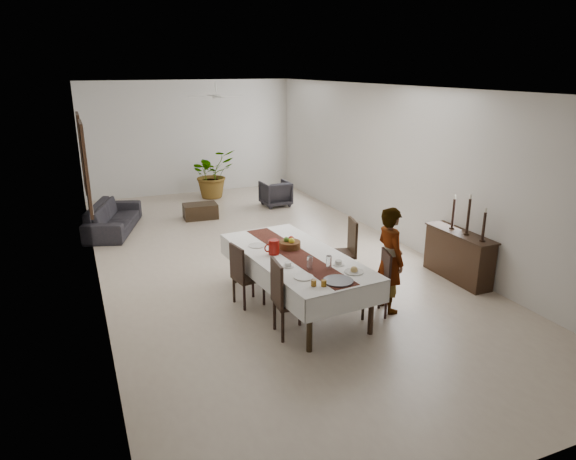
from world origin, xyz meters
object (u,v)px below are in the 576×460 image
(sideboard_body, at_px, (458,256))
(sofa, at_px, (113,217))
(dining_table_top, at_px, (295,257))
(woman, at_px, (390,260))
(red_pitcher, at_px, (274,247))

(sideboard_body, height_order, sofa, sideboard_body)
(sideboard_body, bearing_deg, dining_table_top, 177.58)
(woman, xyz_separation_m, sideboard_body, (1.78, 0.54, -0.40))
(red_pitcher, xyz_separation_m, woman, (1.54, -0.80, -0.15))
(dining_table_top, height_order, sideboard_body, dining_table_top)
(dining_table_top, height_order, sofa, dining_table_top)
(dining_table_top, bearing_deg, sofa, 108.72)
(woman, bearing_deg, sideboard_body, -70.91)
(red_pitcher, bearing_deg, sideboard_body, -4.64)
(dining_table_top, xyz_separation_m, sideboard_body, (3.03, -0.13, -0.40))
(dining_table_top, height_order, red_pitcher, red_pitcher)
(dining_table_top, height_order, woman, woman)
(woman, bearing_deg, dining_table_top, 64.35)
(dining_table_top, relative_size, sideboard_body, 1.95)
(woman, bearing_deg, red_pitcher, 64.77)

